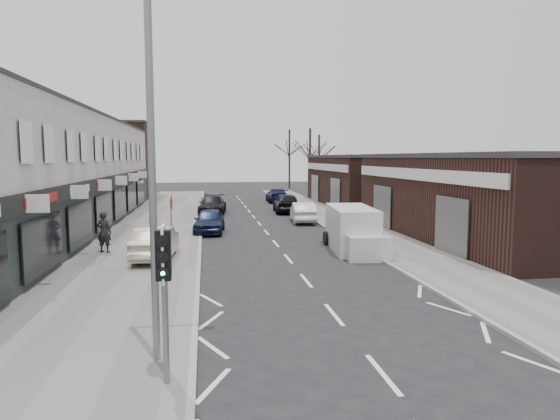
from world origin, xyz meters
name	(u,v)px	position (x,y,z in m)	size (l,w,h in m)	color
ground	(354,340)	(0.00, 0.00, 0.00)	(160.00, 160.00, 0.00)	black
pavement_left	(158,225)	(-6.75, 22.00, 0.06)	(5.50, 64.00, 0.12)	slate
pavement_right	(341,221)	(5.75, 22.00, 0.06)	(3.50, 64.00, 0.12)	slate
shop_terrace_left	(34,174)	(-13.50, 19.50, 3.55)	(8.00, 41.00, 7.10)	beige
brick_block_far	(113,162)	(-13.50, 45.00, 4.00)	(8.00, 10.00, 8.00)	#42241C
right_unit_near	(498,198)	(12.50, 14.00, 2.25)	(10.00, 18.00, 4.50)	#341B17
right_unit_far	(376,181)	(12.50, 34.00, 2.25)	(10.00, 16.00, 4.50)	#341B17
tree_far_a	(310,194)	(9.00, 48.00, 0.00)	(3.60, 3.60, 8.00)	#382D26
tree_far_b	(319,191)	(11.50, 54.00, 0.00)	(3.60, 3.60, 7.50)	#382D26
tree_far_c	(289,188)	(8.50, 60.00, 0.00)	(3.60, 3.60, 8.50)	#382D26
traffic_light	(164,267)	(-4.40, -2.02, 2.41)	(0.28, 0.60, 3.10)	slate
street_lamp	(160,151)	(-4.53, -0.80, 4.62)	(2.23, 0.22, 8.00)	slate
warning_sign	(172,207)	(-5.16, 12.00, 2.20)	(0.12, 0.80, 2.70)	slate
white_van	(353,230)	(3.40, 11.45, 0.99)	(2.34, 5.57, 2.10)	silver
sedan_on_pavement	(156,242)	(-5.77, 10.36, 0.84)	(1.52, 4.35, 1.43)	beige
pedestrian	(104,232)	(-8.25, 12.15, 1.07)	(0.70, 0.46, 1.91)	black
parked_car_left_a	(209,221)	(-3.40, 18.32, 0.72)	(1.69, 4.20, 1.43)	#121C39
parked_car_left_b	(213,205)	(-3.06, 28.33, 0.73)	(2.04, 5.01, 1.45)	black
parked_car_left_c	(213,201)	(-2.94, 33.19, 0.62)	(2.07, 4.48, 1.25)	#9F997F
parked_car_right_a	(303,212)	(3.07, 22.24, 0.70)	(1.48, 4.24, 1.40)	silver
parked_car_right_b	(286,203)	(2.90, 28.46, 0.81)	(1.91, 4.75, 1.62)	black
parked_car_right_c	(277,195)	(3.50, 38.00, 0.70)	(1.97, 4.85, 1.41)	#121239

